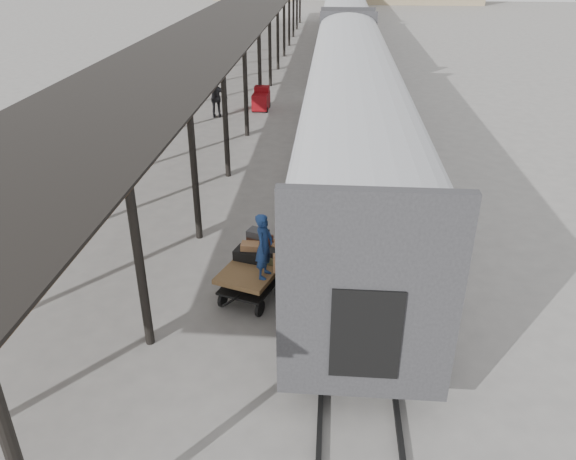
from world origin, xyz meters
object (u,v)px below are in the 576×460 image
Objects in this scene: pedestrian at (216,98)px; baggage_cart at (258,269)px; luggage_tug at (261,100)px; porter at (264,246)px.

baggage_cart is at bearing 97.39° from pedestrian.
porter is (2.28, -17.85, 1.13)m from luggage_tug.
porter reaches higher than luggage_tug.
porter is at bearing -80.84° from luggage_tug.
luggage_tug is 0.84× the size of porter.
baggage_cart is at bearing 35.01° from porter.
baggage_cart is 17.32m from luggage_tug.
pedestrian is (-2.06, -1.58, 0.43)m from luggage_tug.
baggage_cart is 16.16m from pedestrian.
luggage_tug is 2.63m from pedestrian.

